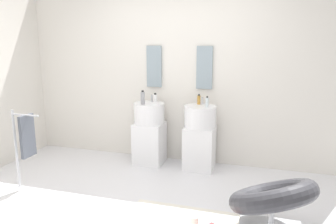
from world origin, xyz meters
TOP-DOWN VIEW (x-y plane):
  - ground_plane at (0.00, 0.00)m, footprint 4.80×3.60m
  - rear_partition at (0.00, 1.65)m, footprint 4.80×0.10m
  - pedestal_sink_left at (-0.36, 1.34)m, footprint 0.43×0.43m
  - pedestal_sink_right at (0.36, 1.34)m, footprint 0.43×0.43m
  - vanity_mirror_left at (-0.36, 1.58)m, footprint 0.22×0.03m
  - vanity_mirror_right at (0.36, 1.58)m, footprint 0.22×0.03m
  - lounge_chair at (1.30, -0.08)m, footprint 1.10×1.10m
  - towel_rack at (-1.46, 0.14)m, footprint 0.37×0.22m
  - coffee_mug at (0.61, -0.13)m, footprint 0.09×0.09m
  - soap_bottle_white at (-0.31, 1.44)m, footprint 0.06×0.06m
  - soap_bottle_clear at (0.46, 1.29)m, footprint 0.04×0.04m
  - soap_bottle_grey at (-0.42, 1.24)m, footprint 0.06×0.06m
  - soap_bottle_amber at (0.32, 1.46)m, footprint 0.04×0.04m

SIDE VIEW (x-z plane):
  - ground_plane at x=0.00m, z-range -0.04..0.00m
  - coffee_mug at x=0.61m, z-range 0.01..0.11m
  - lounge_chair at x=1.30m, z-range 0.03..0.67m
  - pedestal_sink_left at x=-0.36m, z-range -0.04..0.94m
  - pedestal_sink_right at x=0.36m, z-range -0.04..0.94m
  - towel_rack at x=-1.46m, z-range 0.15..1.10m
  - soap_bottle_white at x=-0.31m, z-range 0.87..1.00m
  - soap_bottle_amber at x=0.32m, z-range 0.87..1.01m
  - soap_bottle_clear at x=0.46m, z-range 0.87..1.02m
  - soap_bottle_grey at x=-0.42m, z-range 0.87..1.06m
  - rear_partition at x=0.00m, z-range 0.00..2.60m
  - vanity_mirror_left at x=-0.36m, z-range 1.08..1.66m
  - vanity_mirror_right at x=0.36m, z-range 1.08..1.66m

